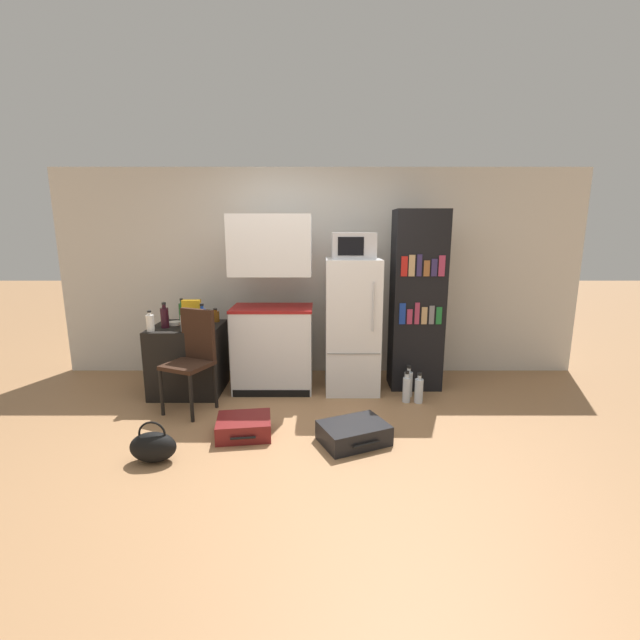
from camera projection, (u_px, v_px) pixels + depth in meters
name	position (u px, v px, depth m)	size (l,w,h in m)	color
ground_plane	(295.00, 445.00, 3.60)	(24.00, 24.00, 0.00)	#A3754C
wall_back	(319.00, 273.00, 5.30)	(6.40, 0.10, 2.50)	beige
side_table	(187.00, 359.00, 4.74)	(0.74, 0.71, 0.75)	black
kitchen_hutch	(271.00, 312.00, 4.72)	(0.89, 0.55, 1.94)	white
refrigerator	(351.00, 326.00, 4.73)	(0.58, 0.61, 1.48)	white
microwave	(352.00, 246.00, 4.55)	(0.46, 0.38, 0.27)	#B7B7BC
bookshelf	(415.00, 301.00, 4.77)	(0.56, 0.40, 1.99)	black
bottle_amber_beer	(214.00, 316.00, 4.86)	(0.09, 0.09, 0.15)	brown
bottle_green_tall	(180.00, 312.00, 4.87)	(0.07, 0.07, 0.26)	#1E6028
bottle_milk_white	(148.00, 323.00, 4.39)	(0.08, 0.08, 0.22)	white
bottle_clear_short	(182.00, 323.00, 4.40)	(0.07, 0.07, 0.22)	silver
bottle_wine_dark	(163.00, 317.00, 4.55)	(0.08, 0.08, 0.27)	black
bottle_blue_soda	(201.00, 319.00, 4.45)	(0.08, 0.08, 0.28)	#1E47A3
bowl	(173.00, 323.00, 4.71)	(0.13, 0.13, 0.04)	silver
cereal_box	(190.00, 314.00, 4.55)	(0.19, 0.07, 0.30)	gold
chair	(192.00, 352.00, 4.23)	(0.53, 0.53, 1.01)	black
suitcase_large_flat	(242.00, 427.00, 3.76)	(0.51, 0.46, 0.16)	maroon
suitcase_small_flat	(352.00, 433.00, 3.63)	(0.66, 0.58, 0.17)	black
handbag	(151.00, 447.00, 3.32)	(0.36, 0.20, 0.33)	black
water_bottle_front	(407.00, 383.00, 4.64)	(0.09, 0.09, 0.35)	silver
water_bottle_middle	(405.00, 389.00, 4.48)	(0.08, 0.08, 0.34)	silver
water_bottle_back	(417.00, 390.00, 4.46)	(0.09, 0.09, 0.33)	silver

